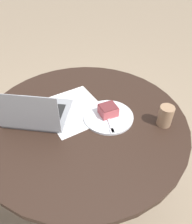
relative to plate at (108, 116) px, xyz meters
name	(u,v)px	position (x,y,z in m)	size (l,w,h in m)	color
ground_plane	(87,194)	(0.08, 0.09, -0.75)	(12.00, 12.00, 0.00)	gray
dining_table	(85,141)	(0.08, 0.09, -0.18)	(1.03, 1.03, 0.75)	black
paper_document	(74,109)	(0.17, 0.08, 0.00)	(0.39, 0.36, 0.00)	white
plate	(108,116)	(0.00, 0.00, 0.00)	(0.25, 0.25, 0.01)	silver
cake_slice	(108,110)	(0.01, -0.01, 0.03)	(0.10, 0.11, 0.05)	#B74C51
fork	(110,123)	(-0.04, 0.04, 0.01)	(0.15, 0.11, 0.00)	silver
coffee_glass	(165,116)	(-0.22, -0.15, 0.05)	(0.07, 0.07, 0.10)	#997556
laptop	(37,113)	(0.25, 0.25, 0.03)	(0.39, 0.38, 0.21)	gray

